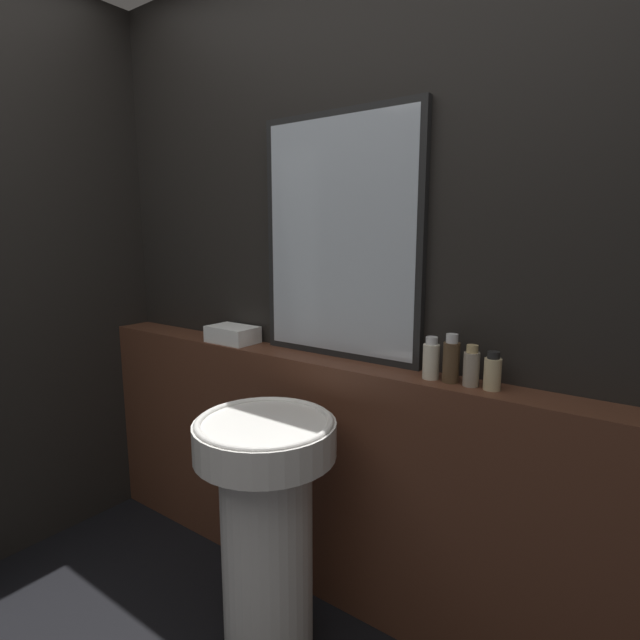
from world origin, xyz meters
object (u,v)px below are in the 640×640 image
at_px(shampoo_bottle, 431,359).
at_px(body_wash_bottle, 493,372).
at_px(pedestal_sink, 267,521).
at_px(towel_stack, 233,334).
at_px(conditioner_bottle, 451,360).
at_px(lotion_bottle, 471,367).
at_px(mirror, 339,238).

xyz_separation_m(shampoo_bottle, body_wash_bottle, (0.20, 0.00, -0.01)).
relative_size(pedestal_sink, towel_stack, 3.91).
bearing_deg(conditioner_bottle, body_wash_bottle, 0.00).
bearing_deg(lotion_bottle, mirror, 173.16).
relative_size(pedestal_sink, body_wash_bottle, 7.05).
bearing_deg(towel_stack, conditioner_bottle, 0.00).
height_order(towel_stack, body_wash_bottle, body_wash_bottle).
distance_m(mirror, conditioner_bottle, 0.62).
distance_m(pedestal_sink, towel_stack, 0.83).
relative_size(pedestal_sink, conditioner_bottle, 5.34).
relative_size(shampoo_bottle, conditioner_bottle, 0.89).
height_order(towel_stack, lotion_bottle, lotion_bottle).
relative_size(towel_stack, lotion_bottle, 1.65).
bearing_deg(conditioner_bottle, pedestal_sink, -140.05).
bearing_deg(towel_stack, shampoo_bottle, 0.00).
bearing_deg(lotion_bottle, shampoo_bottle, 180.00).
xyz_separation_m(towel_stack, body_wash_bottle, (1.13, 0.00, 0.02)).
relative_size(lotion_bottle, body_wash_bottle, 1.09).
distance_m(towel_stack, shampoo_bottle, 0.93).
bearing_deg(pedestal_sink, conditioner_bottle, 39.95).
height_order(pedestal_sink, lotion_bottle, lotion_bottle).
xyz_separation_m(shampoo_bottle, lotion_bottle, (0.14, 0.00, -0.00)).
distance_m(conditioner_bottle, body_wash_bottle, 0.13).
relative_size(mirror, conditioner_bottle, 5.76).
bearing_deg(lotion_bottle, conditioner_bottle, 180.00).
xyz_separation_m(towel_stack, shampoo_bottle, (0.93, 0.00, 0.03)).
bearing_deg(pedestal_sink, lotion_bottle, 36.19).
height_order(pedestal_sink, mirror, mirror).
xyz_separation_m(lotion_bottle, body_wash_bottle, (0.07, 0.00, -0.01)).
height_order(lotion_bottle, body_wash_bottle, lotion_bottle).
distance_m(towel_stack, lotion_bottle, 1.07).
bearing_deg(towel_stack, pedestal_sink, -35.53).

